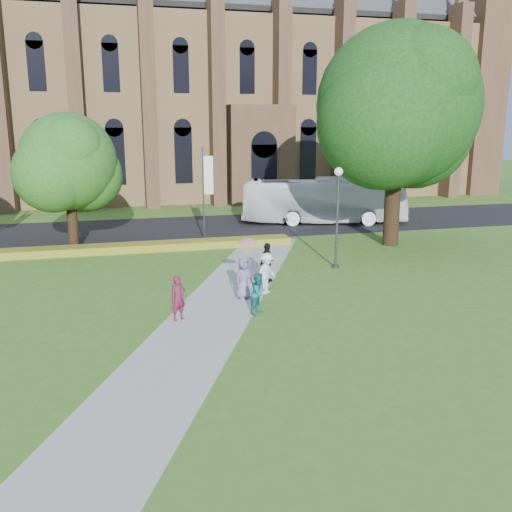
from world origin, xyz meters
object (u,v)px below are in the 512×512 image
object	(u,v)px
streetlamp	(338,205)
tour_coach	(323,201)
pedestrian_0	(178,298)
large_tree	(398,106)

from	to	relation	value
streetlamp	tour_coach	distance (m)	13.66
streetlamp	tour_coach	bearing A→B (deg)	71.77
streetlamp	pedestrian_0	size ratio (longest dim) A/B	3.01
large_tree	tour_coach	distance (m)	10.77
streetlamp	large_tree	distance (m)	8.73
streetlamp	large_tree	bearing A→B (deg)	39.29
tour_coach	streetlamp	bearing A→B (deg)	175.90
large_tree	tour_coach	world-z (taller)	large_tree
large_tree	tour_coach	size ratio (longest dim) A/B	1.08
large_tree	pedestrian_0	distance (m)	19.47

